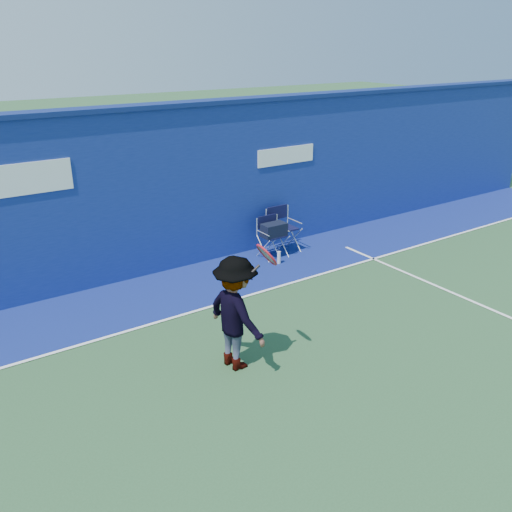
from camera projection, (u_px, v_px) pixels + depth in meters
ground at (293, 432)px, 6.09m from camera, size 80.00×80.00×0.00m
stadium_wall at (115, 196)px, 9.51m from camera, size 24.00×0.50×3.08m
out_of_bounds_strip at (147, 298)px, 9.24m from camera, size 24.00×1.80×0.01m
court_lines at (263, 404)px, 6.54m from camera, size 24.00×12.00×0.01m
directors_chair_left at (273, 241)px, 10.90m from camera, size 0.49×0.44×0.82m
directors_chair_right at (283, 238)px, 11.21m from camera, size 0.55×0.50×0.92m
water_bottle at (279, 258)px, 10.63m from camera, size 0.07×0.07×0.26m
tennis_player at (236, 313)px, 7.07m from camera, size 0.89×1.08×1.72m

